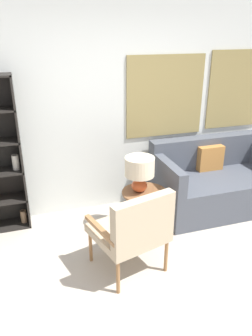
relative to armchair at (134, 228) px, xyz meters
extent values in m
plane|color=#B2A899|center=(0.10, -0.57, -0.53)|extent=(14.00, 14.00, 0.00)
cube|color=silver|center=(0.10, 1.46, 0.82)|extent=(6.40, 0.06, 2.70)
cube|color=olive|center=(0.91, 1.42, 0.94)|extent=(1.06, 0.02, 1.04)
cube|color=olive|center=(2.04, 1.42, 0.97)|extent=(0.99, 0.02, 1.05)
cube|color=black|center=(-0.96, 1.28, 0.39)|extent=(0.02, 0.30, 1.84)
cylinder|color=#8C6B4C|center=(-1.03, 1.28, -0.43)|extent=(0.08, 0.08, 0.16)
cylinder|color=beige|center=(-1.03, 1.28, 0.31)|extent=(0.08, 0.08, 0.18)
cylinder|color=olive|center=(0.17, 0.45, -0.34)|extent=(0.04, 0.04, 0.37)
cylinder|color=olive|center=(-0.38, 0.31, -0.34)|extent=(0.04, 0.04, 0.37)
cylinder|color=olive|center=(0.31, -0.08, -0.34)|extent=(0.04, 0.04, 0.37)
cylinder|color=olive|center=(-0.23, -0.22, -0.34)|extent=(0.04, 0.04, 0.37)
cube|color=tan|center=(-0.03, 0.11, -0.12)|extent=(0.79, 0.78, 0.08)
cube|color=tan|center=(0.04, -0.14, 0.15)|extent=(0.65, 0.26, 0.46)
cube|color=olive|center=(0.26, 0.19, 0.02)|extent=(0.20, 0.56, 0.04)
cube|color=olive|center=(-0.32, 0.04, 0.02)|extent=(0.20, 0.56, 0.04)
cube|color=#474C56|center=(1.49, 0.91, -0.29)|extent=(1.63, 0.93, 0.47)
cube|color=#474C56|center=(1.49, 1.28, 0.16)|extent=(1.63, 0.20, 0.43)
cube|color=#474C56|center=(0.74, 0.91, 0.10)|extent=(0.12, 0.93, 0.30)
cube|color=#B27538|center=(1.49, 1.13, 0.12)|extent=(0.36, 0.12, 0.34)
cylinder|color=brown|center=(0.37, 0.71, -0.03)|extent=(0.54, 0.54, 0.03)
cylinder|color=brown|center=(0.37, 0.87, -0.29)|extent=(0.03, 0.03, 0.48)
cylinder|color=brown|center=(0.23, 0.63, -0.29)|extent=(0.03, 0.03, 0.48)
cylinder|color=brown|center=(0.51, 0.63, -0.29)|extent=(0.03, 0.03, 0.48)
ellipsoid|color=#C65128|center=(0.32, 0.74, 0.05)|extent=(0.19, 0.19, 0.15)
cylinder|color=tan|center=(0.32, 0.74, 0.16)|extent=(0.02, 0.02, 0.06)
cylinder|color=beige|center=(0.32, 0.74, 0.30)|extent=(0.34, 0.34, 0.22)
camera|label=1|loc=(-0.88, -2.50, 1.75)|focal=35.00mm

